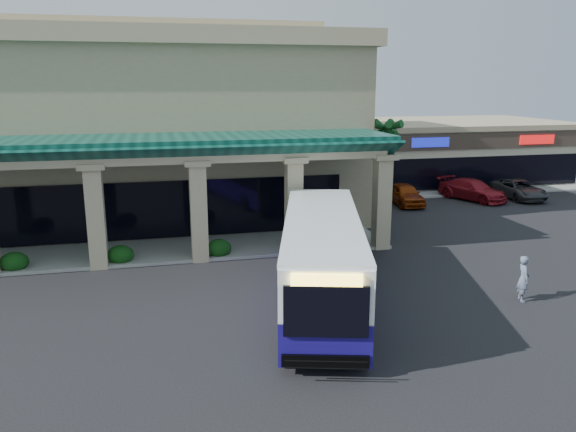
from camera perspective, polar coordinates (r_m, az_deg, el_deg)
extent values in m
plane|color=black|center=(22.27, 0.01, -8.04)|extent=(110.00, 110.00, 0.00)
imported|color=slate|center=(23.24, 22.80, -5.87)|extent=(0.59, 0.74, 1.79)
imported|color=#893008|center=(38.95, 11.79, 2.19)|extent=(2.01, 4.36, 1.45)
imported|color=maroon|center=(41.73, 18.22, 2.55)|extent=(3.87, 5.42, 1.46)
imported|color=#363639|center=(43.42, 22.38, 2.53)|extent=(2.34, 4.85, 1.33)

